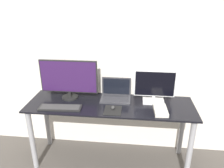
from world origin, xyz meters
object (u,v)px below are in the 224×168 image
monitor_left (69,78)px  keyboard (60,108)px  monitor_right (154,87)px  mouse (113,107)px  book (161,110)px  laptop (116,94)px

monitor_left → keyboard: bearing=-97.4°
monitor_right → mouse: bearing=-153.4°
keyboard → monitor_right: bearing=14.6°
monitor_left → book: size_ratio=2.73×
monitor_right → mouse: monitor_right is taller
laptop → monitor_right: bearing=-5.9°
mouse → book: bearing=-1.0°
monitor_left → monitor_right: size_ratio=1.47×
monitor_right → keyboard: size_ratio=0.98×
book → monitor_left: bearing=167.5°
monitor_left → book: bearing=-12.5°
monitor_right → keyboard: (-1.00, -0.26, -0.18)m
mouse → monitor_left: bearing=157.6°
monitor_left → mouse: size_ratio=10.75×
monitor_right → mouse: (-0.44, -0.22, -0.17)m
laptop → mouse: (-0.01, -0.26, -0.04)m
laptop → keyboard: laptop is taller
monitor_left → mouse: 0.61m
keyboard → monitor_left: bearing=82.6°
monitor_left → mouse: (0.53, -0.22, -0.22)m
mouse → book: size_ratio=0.25×
monitor_right → laptop: 0.45m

